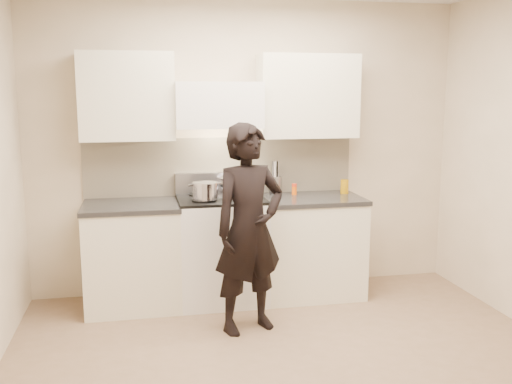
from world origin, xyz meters
TOP-DOWN VIEW (x-y plane):
  - ground_plane at (0.00, 0.00)m, footprint 4.00×4.00m
  - room_shell at (-0.06, 0.37)m, footprint 4.04×3.54m
  - stove at (-0.30, 1.42)m, footprint 0.76×0.65m
  - counter_right at (0.53, 1.43)m, footprint 0.92×0.67m
  - counter_left at (-1.08, 1.43)m, footprint 0.82×0.67m
  - wok at (-0.13, 1.57)m, footprint 0.37×0.44m
  - stock_pot at (-0.45, 1.30)m, footprint 0.30×0.26m
  - utensil_crock at (0.25, 1.66)m, footprint 0.11×0.11m
  - spice_jar at (0.41, 1.56)m, footprint 0.05×0.05m
  - oil_glass at (0.89, 1.53)m, footprint 0.08×0.08m
  - person at (-0.18, 0.73)m, footprint 0.69×0.57m

SIDE VIEW (x-z plane):
  - ground_plane at x=0.00m, z-range 0.00..0.00m
  - counter_right at x=0.53m, z-range 0.00..0.92m
  - counter_left at x=-1.08m, z-range 0.00..0.92m
  - stove at x=-0.30m, z-range 0.00..0.95m
  - person at x=-0.18m, z-range 0.00..1.64m
  - spice_jar at x=0.41m, z-range 0.92..1.03m
  - oil_glass at x=0.89m, z-range 0.92..1.05m
  - utensil_crock at x=0.25m, z-range 0.86..1.17m
  - stock_pot at x=-0.45m, z-range 0.96..1.10m
  - wok at x=-0.13m, z-range 0.91..1.21m
  - room_shell at x=-0.06m, z-range 0.25..2.95m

